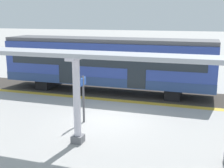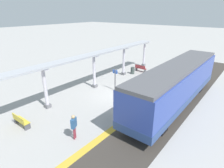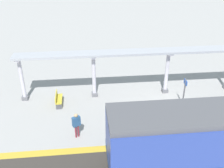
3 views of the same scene
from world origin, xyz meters
TOP-DOWN VIEW (x-y plane):
  - ground_plane at (0.00, 0.00)m, footprint 176.00×176.00m
  - tactile_edge_strip at (-3.13, 0.00)m, footprint 0.51×26.54m
  - trackbed at (-4.98, 0.00)m, footprint 3.20×38.54m
  - train_near_carriage at (-4.97, -1.68)m, footprint 2.65×13.44m
  - canopy_pillar_nearest at (2.93, -10.41)m, footprint 1.10×0.44m
  - canopy_pillar_second at (2.93, -5.42)m, footprint 1.10×0.44m
  - canopy_pillar_third at (2.93, -0.25)m, footprint 1.10×0.44m
  - canopy_pillar_fourth at (2.93, 5.35)m, footprint 1.10×0.44m
  - canopy_beam at (2.93, 0.09)m, footprint 1.20×21.80m
  - bench_near_end at (1.93, -7.84)m, footprint 1.52×0.50m
  - bench_mid_platform at (2.00, 8.04)m, footprint 1.51×0.47m
  - trash_bin at (2.24, -6.44)m, footprint 0.48×0.48m
  - platform_info_sign at (0.76, -0.91)m, footprint 0.56×0.10m
  - passenger_waiting_near_edge at (-1.89, 6.61)m, footprint 0.41×0.53m

SIDE VIEW (x-z plane):
  - ground_plane at x=0.00m, z-range 0.00..0.00m
  - trackbed at x=-4.98m, z-range 0.00..0.01m
  - tactile_edge_strip at x=-3.13m, z-range 0.00..0.01m
  - trash_bin at x=2.24m, z-range 0.00..0.86m
  - bench_near_end at x=1.93m, z-range 0.01..0.87m
  - bench_mid_platform at x=2.00m, z-range 0.01..0.87m
  - passenger_waiting_near_edge at x=-1.89m, z-range 0.21..1.88m
  - platform_info_sign at x=0.76m, z-range 0.23..2.43m
  - canopy_pillar_nearest at x=2.93m, z-range 0.03..3.43m
  - canopy_pillar_second at x=2.93m, z-range 0.03..3.43m
  - canopy_pillar_third at x=2.93m, z-range 0.03..3.43m
  - canopy_pillar_fourth at x=2.93m, z-range 0.03..3.43m
  - train_near_carriage at x=-4.97m, z-range 0.09..3.57m
  - canopy_beam at x=2.93m, z-range 3.40..3.56m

